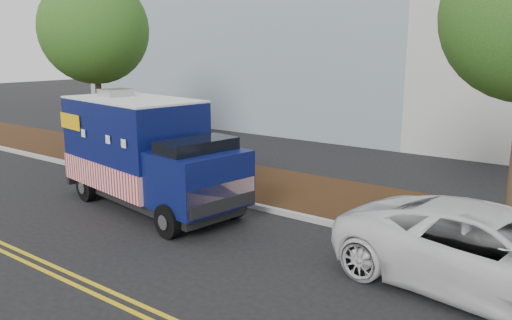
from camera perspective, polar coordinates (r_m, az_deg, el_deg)
The scene contains 9 objects.
ground at distance 14.84m, azimuth -8.27°, elevation -5.74°, with size 120.00×120.00×0.00m, color black.
curb at distance 15.79m, azimuth -4.71°, elevation -4.23°, with size 120.00×0.18×0.15m, color #9E9E99.
mulch_strip at distance 17.36m, azimuth -0.14°, elevation -2.63°, with size 120.00×4.00×0.15m, color #311F0D.
centerline_near at distance 12.31m, azimuth -23.23°, elevation -10.57°, with size 120.00×0.10×0.01m, color gold.
centerline_far at distance 12.20m, azimuth -24.25°, elevation -10.88°, with size 120.00×0.10×0.01m, color gold.
tree_a at distance 22.14m, azimuth -17.99°, elevation 13.97°, with size 4.43×4.43×7.62m.
sign_post at distance 19.07m, azimuth -15.49°, elevation 1.76°, with size 0.06×0.06×2.40m, color #473828.
food_truck at distance 15.14m, azimuth -12.56°, elevation 0.53°, with size 6.77×3.37×3.42m.
white_car at distance 10.59m, azimuth 25.64°, elevation -9.69°, with size 2.79×6.05×1.68m, color white.
Camera 1 is at (10.00, -9.94, 4.63)m, focal length 35.00 mm.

